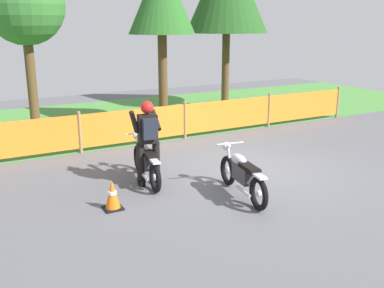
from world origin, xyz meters
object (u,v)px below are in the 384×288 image
(rider_trailing, at_px, (148,138))
(motorcycle_trailing, at_px, (146,161))
(motorcycle_lead, at_px, (242,174))
(traffic_cone, at_px, (112,195))

(rider_trailing, bearing_deg, motorcycle_trailing, 0.51)
(motorcycle_lead, height_order, motorcycle_trailing, motorcycle_lead)
(rider_trailing, height_order, traffic_cone, rider_trailing)
(motorcycle_lead, height_order, rider_trailing, rider_trailing)
(motorcycle_trailing, xyz_separation_m, rider_trailing, (-0.03, -0.20, 0.52))
(motorcycle_trailing, distance_m, rider_trailing, 0.56)
(motorcycle_trailing, bearing_deg, rider_trailing, -179.49)
(rider_trailing, relative_size, traffic_cone, 3.19)
(rider_trailing, xyz_separation_m, traffic_cone, (-1.04, -0.82, -0.69))
(motorcycle_lead, distance_m, rider_trailing, 1.96)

